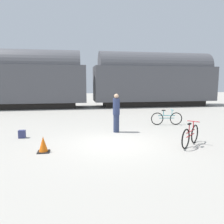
# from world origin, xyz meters

# --- Properties ---
(ground_plane) EXTENTS (80.00, 80.00, 0.00)m
(ground_plane) POSITION_xyz_m (0.00, 0.00, 0.00)
(ground_plane) COLOR #A8A399
(freight_train) EXTENTS (25.02, 3.00, 5.31)m
(freight_train) POSITION_xyz_m (0.00, 12.86, 2.78)
(freight_train) COLOR black
(freight_train) RESTS_ON ground_plane
(rail_near) EXTENTS (37.02, 0.07, 0.01)m
(rail_near) POSITION_xyz_m (0.00, 12.14, 0.01)
(rail_near) COLOR #4C4238
(rail_near) RESTS_ON ground_plane
(rail_far) EXTENTS (37.02, 0.07, 0.01)m
(rail_far) POSITION_xyz_m (0.00, 13.58, 0.01)
(rail_far) COLOR #4C4238
(rail_far) RESTS_ON ground_plane
(bicycle_teal) EXTENTS (1.76, 0.46, 0.87)m
(bicycle_teal) POSITION_xyz_m (3.59, 3.19, 0.37)
(bicycle_teal) COLOR black
(bicycle_teal) RESTS_ON ground_plane
(bicycle_maroon) EXTENTS (1.31, 1.16, 0.91)m
(bicycle_maroon) POSITION_xyz_m (2.77, -0.81, 0.39)
(bicycle_maroon) COLOR black
(bicycle_maroon) RESTS_ON ground_plane
(person_in_navy) EXTENTS (0.33, 0.33, 1.84)m
(person_in_navy) POSITION_xyz_m (0.46, 1.89, 0.93)
(person_in_navy) COLOR #283351
(person_in_navy) RESTS_ON ground_plane
(backpack) EXTENTS (0.28, 0.20, 0.34)m
(backpack) POSITION_xyz_m (-3.73, 1.49, 0.17)
(backpack) COLOR navy
(backpack) RESTS_ON ground_plane
(traffic_cone) EXTENTS (0.40, 0.40, 0.55)m
(traffic_cone) POSITION_xyz_m (-2.56, -0.66, 0.25)
(traffic_cone) COLOR black
(traffic_cone) RESTS_ON ground_plane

